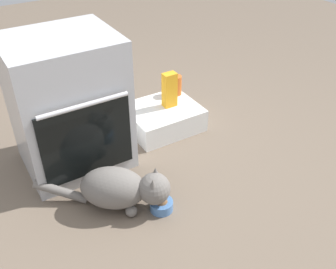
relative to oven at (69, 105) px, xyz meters
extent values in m
plane|color=#6B5B4C|center=(0.08, -0.44, -0.39)|extent=(8.00, 8.00, 0.00)
cube|color=#B7BABF|center=(0.00, 0.00, 0.00)|extent=(0.59, 0.50, 0.79)
cube|color=black|center=(0.00, -0.25, -0.10)|extent=(0.50, 0.01, 0.43)
cylinder|color=silver|center=(0.00, -0.28, 0.14)|extent=(0.47, 0.02, 0.02)
cube|color=white|center=(0.64, 0.04, -0.32)|extent=(0.48, 0.40, 0.16)
cylinder|color=#4C7AB7|center=(0.23, -0.63, -0.37)|extent=(0.12, 0.12, 0.06)
sphere|color=brown|center=(0.23, -0.63, -0.35)|extent=(0.07, 0.07, 0.07)
ellipsoid|color=slate|center=(0.03, -0.48, -0.27)|extent=(0.41, 0.39, 0.22)
sphere|color=slate|center=(0.20, -0.61, -0.25)|extent=(0.17, 0.17, 0.17)
cone|color=slate|center=(0.23, -0.57, -0.19)|extent=(0.06, 0.06, 0.08)
cone|color=slate|center=(0.17, -0.65, -0.19)|extent=(0.06, 0.06, 0.08)
cylinder|color=slate|center=(-0.20, -0.30, -0.32)|extent=(0.26, 0.22, 0.13)
sphere|color=slate|center=(0.15, -0.49, -0.36)|extent=(0.06, 0.06, 0.06)
sphere|color=slate|center=(0.07, -0.59, -0.36)|extent=(0.06, 0.06, 0.06)
cylinder|color=#D16023|center=(0.82, 0.15, -0.17)|extent=(0.08, 0.08, 0.14)
cube|color=orange|center=(0.69, 0.04, -0.12)|extent=(0.09, 0.06, 0.24)
camera|label=1|loc=(-0.50, -1.89, 1.10)|focal=41.27mm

